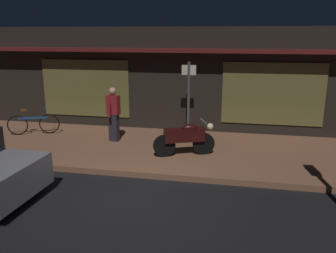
% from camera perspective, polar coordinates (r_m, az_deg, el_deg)
% --- Properties ---
extents(ground_plane, '(60.00, 60.00, 0.00)m').
position_cam_1_polar(ground_plane, '(7.73, -5.72, -11.25)').
color(ground_plane, black).
extents(sidewalk_slab, '(18.00, 4.00, 0.15)m').
position_cam_1_polar(sidewalk_slab, '(10.40, -0.95, -3.75)').
color(sidewalk_slab, brown).
rests_on(sidewalk_slab, ground_plane).
extents(storefront_building, '(18.00, 3.30, 3.60)m').
position_cam_1_polar(storefront_building, '(13.28, 2.12, 8.00)').
color(storefront_building, black).
rests_on(storefront_building, ground_plane).
extents(motorcycle, '(1.62, 0.82, 0.97)m').
position_cam_1_polar(motorcycle, '(9.57, 2.84, -1.82)').
color(motorcycle, black).
rests_on(motorcycle, sidewalk_slab).
extents(bicycle_parked, '(1.56, 0.68, 0.91)m').
position_cam_1_polar(bicycle_parked, '(12.42, -20.93, 0.45)').
color(bicycle_parked, black).
rests_on(bicycle_parked, sidewalk_slab).
extents(person_photographer, '(0.41, 0.62, 1.67)m').
position_cam_1_polar(person_photographer, '(10.88, -8.81, 2.14)').
color(person_photographer, '#28232D').
rests_on(person_photographer, sidewalk_slab).
extents(sign_post, '(0.44, 0.09, 2.40)m').
position_cam_1_polar(sign_post, '(11.03, 3.34, 5.03)').
color(sign_post, '#47474C').
rests_on(sign_post, sidewalk_slab).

